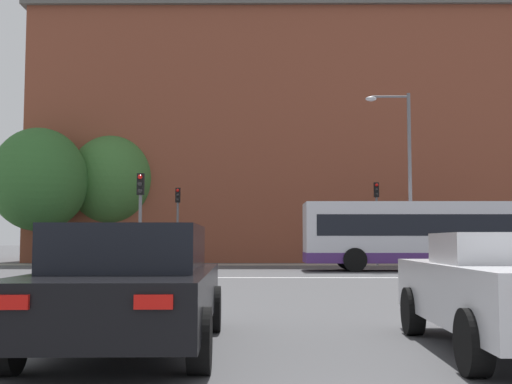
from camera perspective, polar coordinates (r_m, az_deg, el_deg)
stop_line_strip at (r=22.64m, az=2.40°, el=-7.61°), size 8.50×0.30×0.01m
far_pavement at (r=35.28m, az=1.65°, el=-6.46°), size 69.44×2.50×0.01m
brick_civic_building at (r=46.36m, az=4.23°, el=4.96°), size 35.27×16.29×19.78m
car_saloon_left at (r=7.78m, az=-11.09°, el=-8.16°), size 2.14×4.75×1.46m
bus_crossing_lead at (r=29.00m, az=14.84°, el=-3.65°), size 10.59×2.67×2.95m
traffic_light_near_left at (r=24.04m, az=-10.25°, el=-1.25°), size 0.26×0.31×3.78m
traffic_light_far_left at (r=34.86m, az=-6.98°, el=-1.86°), size 0.26×0.31×4.16m
traffic_light_far_right at (r=35.26m, az=10.68°, el=-1.55°), size 0.26×0.31×4.46m
street_lamp_junction at (r=29.54m, az=12.92°, el=2.55°), size 2.03×0.36×7.96m
pedestrian_waiting at (r=35.19m, az=-5.15°, el=-4.95°), size 0.36×0.45×1.60m
pedestrian_walking_east at (r=36.40m, az=-14.29°, el=-4.83°), size 0.45×0.42×1.59m
pedestrian_walking_west at (r=37.21m, az=17.91°, el=-4.71°), size 0.45×0.43×1.61m
tree_by_building at (r=38.16m, az=-18.72°, el=0.97°), size 5.45×5.45×7.56m
tree_kerbside at (r=38.12m, az=-18.71°, el=1.41°), size 5.10×5.10×7.67m
tree_distant at (r=39.73m, az=-12.66°, el=1.03°), size 5.18×5.18×7.69m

